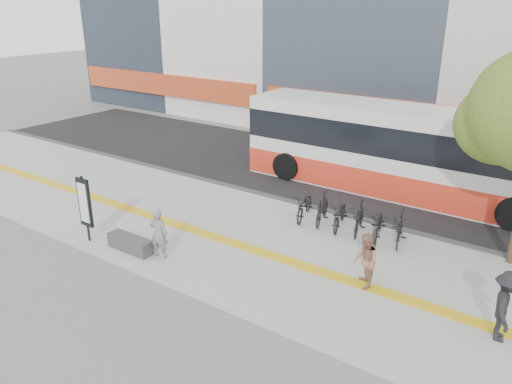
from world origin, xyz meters
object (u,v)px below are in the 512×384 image
Objects in this scene: bus at (401,153)px; pedestrian_tan at (365,261)px; seated_woman at (159,234)px; bench at (130,244)px; signboard at (85,204)px; pedestrian_dark at (506,307)px.

pedestrian_tan is (1.79, -7.54, -0.81)m from bus.
bus reaches higher than seated_woman.
bench is 7.11m from pedestrian_tan.
bus is 7.79m from pedestrian_tan.
signboard reaches higher than pedestrian_dark.
seated_woman is at bearing -112.40° from bus.
seated_woman is at bearing 11.45° from signboard.
pedestrian_tan is (6.75, 2.16, 0.54)m from bench.
pedestrian_tan is 3.47m from pedestrian_dark.
signboard reaches higher than seated_woman.
signboard is 1.28× the size of pedestrian_dark.
signboard is 2.75m from seated_woman.
seated_woman is (2.65, 0.54, -0.52)m from signboard.
signboard is 12.01m from pedestrian_dark.
signboard is 1.43× the size of seated_woman.
pedestrian_dark reaches higher than seated_woman.
signboard is 11.96m from bus.
seated_woman is (-3.90, -9.47, -0.81)m from bus.
seated_woman is 9.30m from pedestrian_dark.
pedestrian_tan is at bearing 16.48° from signboard.
bench is 1.20m from seated_woman.
pedestrian_tan is at bearing 179.80° from seated_woman.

